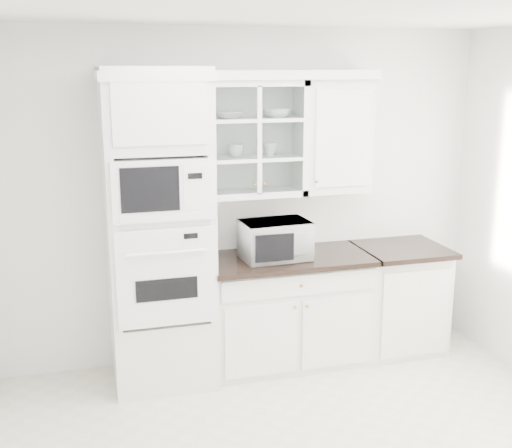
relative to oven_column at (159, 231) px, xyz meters
name	(u,v)px	position (x,y,z in m)	size (l,w,h in m)	color
room_shell	(299,170)	(0.75, -0.99, 0.58)	(4.00, 3.50, 2.70)	white
oven_column	(159,231)	(0.00, 0.00, 0.00)	(0.76, 0.68, 2.40)	white
base_cabinet_run	(288,309)	(1.03, 0.03, -0.74)	(1.32, 0.67, 0.92)	white
extra_base_cabinet	(398,297)	(2.03, 0.03, -0.74)	(0.72, 0.67, 0.92)	white
upper_cabinet_glass	(254,139)	(0.78, 0.17, 0.65)	(0.80, 0.33, 0.90)	white
upper_cabinet_solid	(334,136)	(1.46, 0.17, 0.65)	(0.55, 0.33, 0.90)	white
crown_molding	(241,75)	(0.68, 0.14, 1.14)	(2.14, 0.38, 0.07)	white
countertop_microwave	(274,239)	(0.90, 0.00, -0.13)	(0.52, 0.43, 0.30)	white
bowl_a	(228,115)	(0.58, 0.18, 0.84)	(0.21, 0.21, 0.05)	white
bowl_b	(277,113)	(0.96, 0.15, 0.84)	(0.21, 0.21, 0.07)	white
cup_a	(236,150)	(0.64, 0.18, 0.56)	(0.12, 0.12, 0.10)	white
cup_b	(270,149)	(0.92, 0.18, 0.56)	(0.11, 0.11, 0.10)	white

